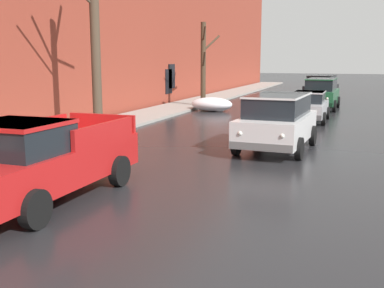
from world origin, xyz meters
The scene contains 10 objects.
left_sidewalk_slab centered at (-5.71, 18.00, 0.06)m, with size 2.66×80.00×0.13m, color gray.
snow_bank_near_corner_left centered at (-3.18, 25.17, 0.38)m, with size 2.40×1.47×0.79m.
bare_tree_mid_block centered at (-4.39, 14.64, 3.82)m, with size 3.06×3.13×7.07m.
bare_tree_far_down_block centered at (-4.36, 27.01, 2.70)m, with size 1.38×2.97×5.13m.
pickup_truck_red_approaching_near_lane centered at (-1.47, 7.37, 0.88)m, with size 2.25×5.16×1.76m.
suv_white_parked_kerbside_close centered at (2.26, 14.77, 0.99)m, with size 2.28×4.42×1.82m.
sedan_silver_parked_kerbside_mid centered at (2.42, 22.54, 0.75)m, with size 1.84×4.05×1.42m.
suv_green_parked_far_down_block centered at (2.52, 28.42, 0.99)m, with size 2.08×4.44×1.82m.
suv_black_queued_behind_truck centered at (2.08, 34.17, 0.99)m, with size 2.33×4.41×1.82m.
fire_hydrant centered at (-4.01, 9.53, 0.36)m, with size 0.42×0.22×0.71m.
Camera 1 is at (4.80, -0.59, 2.95)m, focal length 44.26 mm.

